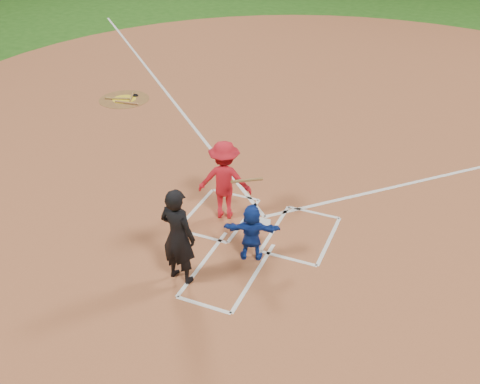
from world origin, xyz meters
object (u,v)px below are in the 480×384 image
at_px(home_plate, 259,224).
at_px(on_deck_circle, 124,99).
at_px(catcher, 252,232).
at_px(batter_at_plate, 225,180).
at_px(umpire, 178,236).

bearing_deg(home_plate, on_deck_circle, -36.34).
distance_m(catcher, batter_at_plate, 1.66).
distance_m(catcher, umpire, 1.56).
bearing_deg(on_deck_circle, home_plate, -36.34).
height_order(home_plate, umpire, umpire).
bearing_deg(catcher, home_plate, -95.54).
relative_size(catcher, umpire, 0.62).
distance_m(on_deck_circle, batter_at_plate, 7.99).
bearing_deg(home_plate, batter_at_plate, -1.53).
relative_size(on_deck_circle, umpire, 0.85).
bearing_deg(catcher, on_deck_circle, -59.74).
bearing_deg(batter_at_plate, umpire, -87.25).
bearing_deg(umpire, on_deck_circle, -42.06).
height_order(umpire, batter_at_plate, umpire).
xyz_separation_m(on_deck_circle, batter_at_plate, (6.10, -5.09, 0.92)).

